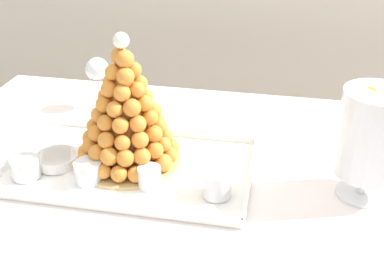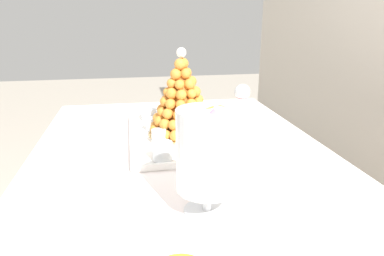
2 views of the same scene
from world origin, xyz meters
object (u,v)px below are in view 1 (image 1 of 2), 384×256
(dessert_cup_left, at_px, (26,168))
(dessert_cup_mid_right, at_px, (217,185))
(croquembouche, at_px, (126,115))
(dessert_cup_centre, at_px, (149,178))
(dessert_cup_mid_left, at_px, (88,172))
(macaron_goblet, at_px, (372,133))
(wine_glass, at_px, (97,71))
(serving_tray, at_px, (131,167))
(creme_brulee_ramekin, at_px, (57,159))

(dessert_cup_left, distance_m, dessert_cup_mid_right, 0.43)
(croquembouche, distance_m, dessert_cup_centre, 0.16)
(dessert_cup_mid_left, relative_size, macaron_goblet, 0.25)
(dessert_cup_centre, bearing_deg, macaron_goblet, 9.12)
(dessert_cup_centre, bearing_deg, dessert_cup_mid_right, -0.76)
(dessert_cup_centre, height_order, dessert_cup_mid_right, dessert_cup_mid_right)
(dessert_cup_centre, relative_size, wine_glass, 0.34)
(serving_tray, bearing_deg, dessert_cup_left, -158.42)
(croquembouche, bearing_deg, serving_tray, -66.74)
(dessert_cup_mid_right, distance_m, creme_brulee_ramekin, 0.39)
(dessert_cup_left, bearing_deg, macaron_goblet, 6.79)
(dessert_cup_centre, bearing_deg, croquembouche, 129.46)
(dessert_cup_left, height_order, dessert_cup_mid_left, dessert_cup_mid_left)
(wine_glass, bearing_deg, creme_brulee_ramekin, -87.13)
(creme_brulee_ramekin, bearing_deg, serving_tray, 7.40)
(dessert_cup_left, relative_size, wine_glass, 0.42)
(dessert_cup_left, height_order, macaron_goblet, macaron_goblet)
(croquembouche, xyz_separation_m, creme_brulee_ramekin, (-0.16, -0.04, -0.11))
(serving_tray, distance_m, wine_glass, 0.37)
(serving_tray, bearing_deg, creme_brulee_ramekin, -172.60)
(croquembouche, distance_m, dessert_cup_left, 0.25)
(macaron_goblet, bearing_deg, dessert_cup_left, -173.21)
(serving_tray, relative_size, dessert_cup_centre, 11.10)
(dessert_cup_left, bearing_deg, serving_tray, 21.58)
(dessert_cup_mid_left, bearing_deg, dessert_cup_centre, 2.61)
(creme_brulee_ramekin, height_order, wine_glass, wine_glass)
(wine_glass, bearing_deg, serving_tray, -58.46)
(dessert_cup_mid_right, bearing_deg, macaron_goblet, 13.79)
(dessert_cup_mid_left, xyz_separation_m, wine_glass, (-0.12, 0.38, 0.08))
(serving_tray, height_order, dessert_cup_left, dessert_cup_left)
(dessert_cup_left, height_order, dessert_cup_mid_right, dessert_cup_mid_right)
(creme_brulee_ramekin, distance_m, wine_glass, 0.34)
(serving_tray, relative_size, wine_glass, 3.73)
(dessert_cup_left, height_order, dessert_cup_centre, dessert_cup_centre)
(croquembouche, bearing_deg, wine_glass, 122.11)
(dessert_cup_mid_left, height_order, creme_brulee_ramekin, dessert_cup_mid_left)
(serving_tray, xyz_separation_m, macaron_goblet, (0.52, 0.00, 0.14))
(dessert_cup_left, height_order, creme_brulee_ramekin, dessert_cup_left)
(dessert_cup_mid_right, bearing_deg, dessert_cup_centre, 179.24)
(dessert_cup_mid_right, height_order, macaron_goblet, macaron_goblet)
(dessert_cup_mid_left, bearing_deg, macaron_goblet, 7.62)
(dessert_cup_centre, xyz_separation_m, creme_brulee_ramekin, (-0.24, 0.05, -0.01))
(croquembouche, height_order, dessert_cup_mid_right, croquembouche)
(dessert_cup_mid_left, height_order, dessert_cup_mid_right, dessert_cup_mid_right)
(dessert_cup_left, distance_m, macaron_goblet, 0.75)
(dessert_cup_centre, height_order, macaron_goblet, macaron_goblet)
(croquembouche, xyz_separation_m, wine_glass, (-0.18, 0.28, -0.02))
(serving_tray, xyz_separation_m, creme_brulee_ramekin, (-0.17, -0.02, 0.02))
(dessert_cup_centre, height_order, wine_glass, wine_glass)
(macaron_goblet, bearing_deg, croquembouche, 177.88)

